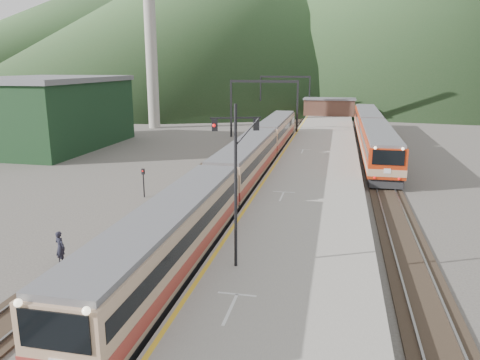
% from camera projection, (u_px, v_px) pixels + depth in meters
% --- Properties ---
extents(track_main, '(2.60, 200.00, 0.23)m').
position_uv_depth(track_main, '(267.00, 158.00, 51.09)').
color(track_main, black).
rests_on(track_main, ground).
extents(track_far, '(2.60, 200.00, 0.23)m').
position_uv_depth(track_far, '(223.00, 157.00, 52.10)').
color(track_far, black).
rests_on(track_far, ground).
extents(track_second, '(2.60, 200.00, 0.23)m').
position_uv_depth(track_second, '(376.00, 163.00, 48.77)').
color(track_second, black).
rests_on(track_second, ground).
extents(platform, '(8.00, 100.00, 1.00)m').
position_uv_depth(platform, '(318.00, 160.00, 47.96)').
color(platform, gray).
rests_on(platform, ground).
extents(gantry_near, '(9.55, 0.25, 8.00)m').
position_uv_depth(gantry_near, '(264.00, 98.00, 64.58)').
color(gantry_near, black).
rests_on(gantry_near, ground).
extents(gantry_far, '(9.55, 0.25, 8.00)m').
position_uv_depth(gantry_far, '(285.00, 89.00, 88.32)').
color(gantry_far, black).
rests_on(gantry_far, ground).
extents(warehouse, '(14.50, 20.50, 8.60)m').
position_uv_depth(warehouse, '(46.00, 112.00, 57.61)').
color(warehouse, black).
rests_on(warehouse, ground).
extents(smokestack, '(1.80, 1.80, 30.00)m').
position_uv_depth(smokestack, '(150.00, 32.00, 72.82)').
color(smokestack, '#9E998E').
rests_on(smokestack, ground).
extents(station_shed, '(9.40, 4.40, 3.10)m').
position_uv_depth(station_shed, '(329.00, 107.00, 85.44)').
color(station_shed, '#4D2F25').
rests_on(station_shed, platform).
extents(hill_a, '(180.00, 180.00, 60.00)m').
position_uv_depth(hill_a, '(228.00, 15.00, 194.37)').
color(hill_a, '#2C4E27').
rests_on(hill_a, ground).
extents(hill_b, '(220.00, 220.00, 75.00)m').
position_uv_depth(hill_b, '(395.00, 3.00, 216.44)').
color(hill_b, '#2C4E27').
rests_on(hill_b, ground).
extents(hill_d, '(200.00, 200.00, 55.00)m').
position_uv_depth(hill_d, '(108.00, 32.00, 258.57)').
color(hill_d, '#2C4E27').
rests_on(hill_d, ground).
extents(main_train, '(2.70, 55.52, 3.30)m').
position_uv_depth(main_train, '(247.00, 164.00, 39.66)').
color(main_train, tan).
rests_on(main_train, track_main).
extents(second_train, '(3.04, 41.36, 3.71)m').
position_uv_depth(second_train, '(372.00, 132.00, 57.15)').
color(second_train, '#AA2B0D').
rests_on(second_train, track_second).
extents(signal_mast, '(2.11, 0.81, 7.44)m').
position_uv_depth(signal_mast, '(236.00, 171.00, 20.59)').
color(signal_mast, black).
rests_on(signal_mast, platform).
extents(short_signal_b, '(0.26, 0.22, 2.27)m').
position_uv_depth(short_signal_b, '(232.00, 159.00, 43.83)').
color(short_signal_b, black).
rests_on(short_signal_b, ground).
extents(short_signal_c, '(0.24, 0.19, 2.27)m').
position_uv_depth(short_signal_c, '(143.00, 179.00, 36.11)').
color(short_signal_c, black).
rests_on(short_signal_c, ground).
extents(worker, '(0.75, 0.63, 1.76)m').
position_uv_depth(worker, '(60.00, 247.00, 24.14)').
color(worker, black).
rests_on(worker, ground).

